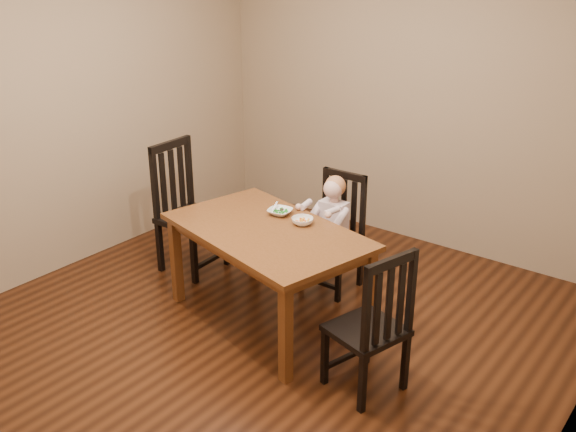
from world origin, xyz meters
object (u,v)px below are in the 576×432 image
Objects in this scene: toddler at (332,221)px; bowl_veg at (302,221)px; bowl_peas at (280,212)px; chair_right at (372,326)px; dining_table at (267,240)px; chair_left at (186,209)px; chair_child at (335,234)px.

bowl_veg is at bearing 95.64° from toddler.
bowl_veg reaches higher than bowl_peas.
dining_table is at bearing 91.01° from chair_right.
dining_table is at bearing 73.79° from chair_left.
dining_table is 1.11m from chair_left.
chair_left is at bearing -179.54° from bowl_peas.
toddler is 2.83× the size of bowl_peas.
chair_right is 1.33m from toddler.
dining_table is at bearing -124.82° from bowl_veg.
chair_child is 0.60m from bowl_veg.
bowl_veg is at bearing -10.77° from bowl_peas.
chair_child is at bearing 82.52° from dining_table.
chair_right is 1.03m from bowl_veg.
dining_table is at bearing -71.65° from bowl_peas.
chair_right is at bearing -25.29° from bowl_peas.
toddler is at bearing 66.45° from bowl_peas.
toddler reaches higher than bowl_veg.
chair_right is (2.10, -0.52, -0.06)m from chair_left.
chair_left reaches higher than chair_right.
chair_child is 5.44× the size of bowl_peas.
toddler is 0.49m from bowl_peas.
bowl_veg is (0.15, 0.22, 0.11)m from dining_table.
chair_left is 1.25m from bowl_veg.
chair_child is at bearing 96.10° from bowl_veg.
chair_child is 0.86× the size of chair_left.
chair_right is 1.97× the size of toddler.
chair_child is (0.10, 0.73, -0.19)m from dining_table.
chair_left is 2.16m from chair_right.
chair_left is 1.25m from toddler.
chair_right is at bearing 73.25° from chair_left.
chair_child is at bearing 68.69° from bowl_peas.
dining_table is 9.33× the size of bowl_peas.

